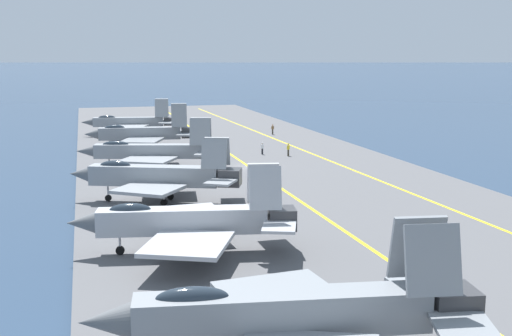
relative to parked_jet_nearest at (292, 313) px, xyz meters
The scene contains 13 objects.
ground_plane 51.02m from the parked_jet_nearest, 12.45° to the right, with size 2000.00×2000.00×0.00m, color navy.
carrier_deck 51.00m from the parked_jet_nearest, 12.45° to the right, with size 187.06×40.45×0.40m, color #565659.
deck_stripe_foul_line 54.48m from the parked_jet_nearest, 23.96° to the right, with size 168.35×0.36×0.01m, color yellow.
deck_stripe_centerline 50.99m from the parked_jet_nearest, 12.45° to the right, with size 168.35×0.36×0.01m, color yellow.
parked_jet_nearest is the anchor object (origin of this frame).
parked_jet_second 17.95m from the parked_jet_nearest, ahead, with size 13.92×15.63×6.11m.
parked_jet_third 33.74m from the parked_jet_nearest, ahead, with size 11.97×16.13×6.07m.
parked_jet_fourth 50.67m from the parked_jet_nearest, ahead, with size 11.90×17.10×6.18m.
parked_jet_fifth 67.85m from the parked_jet_nearest, ahead, with size 14.05×15.69×6.49m.
parked_jet_sixth 83.66m from the parked_jet_nearest, ahead, with size 14.18×15.51×6.14m.
crew_yellow_vest 59.39m from the parked_jet_nearest, 17.81° to the right, with size 0.46×0.44×1.73m.
crew_brown_vest 82.41m from the parked_jet_nearest, 16.00° to the right, with size 0.41×0.46×1.74m.
crew_white_vest 60.76m from the parked_jet_nearest, 14.47° to the right, with size 0.42×0.32×1.69m.
Camera 1 is at (-74.08, 19.13, 13.96)m, focal length 45.00 mm.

